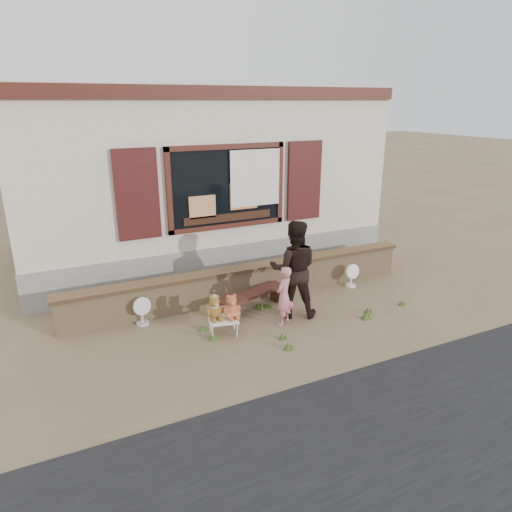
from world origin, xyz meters
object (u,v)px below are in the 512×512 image
folding_chair (223,319)px  adult (294,269)px  bench (253,297)px  teddy_bear_right (231,306)px  teddy_bear_left (214,307)px  child (284,296)px

folding_chair → adult: size_ratio=0.32×
bench → teddy_bear_right: size_ratio=3.44×
teddy_bear_left → adult: (1.55, 0.11, 0.38)m
bench → teddy_bear_right: teddy_bear_right is taller
folding_chair → child: 1.11m
teddy_bear_right → adult: adult is taller
bench → teddy_bear_left: (-0.96, -0.57, 0.24)m
teddy_bear_left → teddy_bear_right: bearing=-0.0°
bench → teddy_bear_left: bearing=-167.2°
teddy_bear_left → teddy_bear_right: size_ratio=0.99×
child → bench: bearing=-104.6°
teddy_bear_left → adult: size_ratio=0.24×
teddy_bear_left → teddy_bear_right: 0.28m
teddy_bear_left → adult: 1.60m
teddy_bear_right → child: 0.94m
bench → folding_chair: bench is taller
teddy_bear_left → child: child is taller
teddy_bear_right → adult: size_ratio=0.24×
teddy_bear_left → teddy_bear_right: teddy_bear_right is taller
folding_chair → teddy_bear_right: (0.14, -0.03, 0.24)m
folding_chair → child: size_ratio=0.54×
child → adult: size_ratio=0.60×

